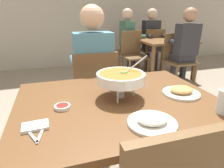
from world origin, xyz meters
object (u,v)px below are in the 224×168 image
object	(u,v)px
drink_glass	(224,103)
appetizer_plate	(181,91)
chair_bg_right	(128,48)
patron_bg_middle	(185,44)
patron_bg_left	(151,36)
patron_bg_right	(128,37)
dining_table_far	(166,47)
chair_bg_middle	(177,57)
diner_main	(93,66)
chair_bg_left	(153,47)
chair_diner_main	(94,89)
chair_bg_corner	(133,52)
curry_bowl	(121,78)
rice_plate	(152,121)
sauce_dish	(62,107)
dining_table_main	(119,114)

from	to	relation	value
drink_glass	appetizer_plate	bearing A→B (deg)	102.23
chair_bg_right	patron_bg_middle	world-z (taller)	patron_bg_middle
patron_bg_left	patron_bg_right	distance (m)	0.56
dining_table_far	chair_bg_middle	bearing A→B (deg)	-95.62
diner_main	chair_bg_left	xyz separation A→B (m)	(1.74, 1.99, -0.24)
chair_diner_main	patron_bg_middle	world-z (taller)	patron_bg_middle
chair_bg_middle	patron_bg_right	size ratio (longest dim) A/B	0.69
diner_main	chair_bg_corner	xyz separation A→B (m)	(1.13, 1.63, -0.24)
curry_bowl	chair_bg_right	size ratio (longest dim) A/B	0.37
drink_glass	patron_bg_left	xyz separation A→B (m)	(1.25, 3.17, -0.05)
chair_diner_main	diner_main	distance (m)	0.24
patron_bg_left	rice_plate	bearing A→B (deg)	-117.77
drink_glass	chair_bg_corner	world-z (taller)	chair_bg_corner
patron_bg_right	diner_main	bearing A→B (deg)	-120.27
appetizer_plate	chair_bg_middle	world-z (taller)	chair_bg_middle
chair_diner_main	dining_table_far	size ratio (longest dim) A/B	0.90
patron_bg_middle	chair_diner_main	bearing A→B (deg)	-151.36
sauce_dish	chair_bg_right	size ratio (longest dim) A/B	0.10
dining_table_far	chair_bg_left	xyz separation A→B (m)	(-0.01, 0.50, -0.09)
chair_bg_corner	patron_bg_middle	distance (m)	0.97
dining_table_far	curry_bowl	bearing A→B (deg)	-127.46
chair_diner_main	patron_bg_middle	xyz separation A→B (m)	(1.74, 0.95, 0.24)
diner_main	patron_bg_right	xyz separation A→B (m)	(1.17, 2.00, 0.00)
drink_glass	chair_bg_middle	size ratio (longest dim) A/B	0.14
chair_diner_main	sauce_dish	size ratio (longest dim) A/B	10.00
dining_table_main	appetizer_plate	xyz separation A→B (m)	(0.42, -0.04, 0.12)
chair_diner_main	patron_bg_right	world-z (taller)	patron_bg_right
curry_bowl	dining_table_main	bearing A→B (deg)	-121.70
diner_main	chair_bg_corner	distance (m)	2.00
chair_bg_middle	chair_bg_corner	bearing A→B (deg)	133.53
sauce_dish	chair_bg_corner	xyz separation A→B (m)	(1.47, 2.44, -0.24)
rice_plate	patron_bg_middle	size ratio (longest dim) A/B	0.18
appetizer_plate	chair_bg_left	xyz separation A→B (m)	(1.32, 2.82, -0.24)
curry_bowl	chair_bg_right	world-z (taller)	curry_bowl
curry_bowl	chair_bg_right	distance (m)	3.08
appetizer_plate	patron_bg_middle	distance (m)	2.20
rice_plate	appetizer_plate	distance (m)	0.45
patron_bg_left	drink_glass	bearing A→B (deg)	-111.48
dining_table_main	sauce_dish	bearing A→B (deg)	-176.91
curry_bowl	chair_bg_middle	xyz separation A→B (m)	(1.68, 1.79, -0.35)
chair_diner_main	diner_main	world-z (taller)	diner_main
appetizer_plate	chair_bg_corner	bearing A→B (deg)	74.00
rice_plate	chair_bg_corner	xyz separation A→B (m)	(1.07, 2.74, -0.24)
dining_table_main	drink_glass	world-z (taller)	drink_glass
drink_glass	dining_table_far	size ratio (longest dim) A/B	0.13
dining_table_main	patron_bg_middle	world-z (taller)	patron_bg_middle
dining_table_far	patron_bg_middle	xyz separation A→B (m)	(-0.00, -0.57, 0.14)
chair_diner_main	curry_bowl	world-z (taller)	curry_bowl
diner_main	chair_bg_right	world-z (taller)	diner_main
diner_main	appetizer_plate	world-z (taller)	diner_main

